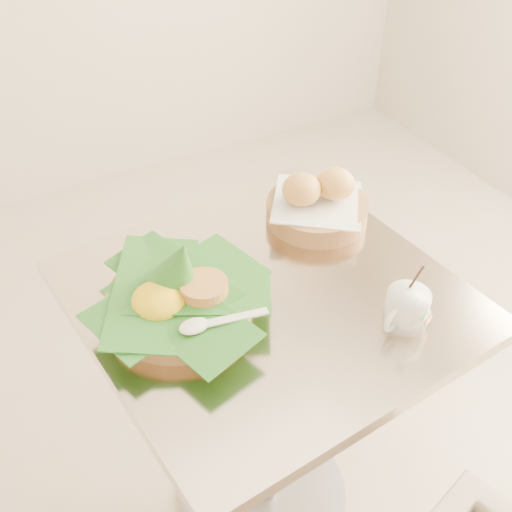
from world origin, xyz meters
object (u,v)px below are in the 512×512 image
rice_basket (178,294)px  coffee_mug (406,308)px  cafe_table (266,366)px  bread_basket (317,203)px

rice_basket → coffee_mug: 0.42m
cafe_table → coffee_mug: 0.37m
rice_basket → bread_basket: bearing=18.7°
cafe_table → coffee_mug: size_ratio=5.46×
cafe_table → bread_basket: bearing=36.7°
rice_basket → bread_basket: size_ratio=1.26×
cafe_table → bread_basket: (0.22, 0.16, 0.26)m
coffee_mug → rice_basket: bearing=147.9°
bread_basket → coffee_mug: size_ratio=1.94×
bread_basket → coffee_mug: coffee_mug is taller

